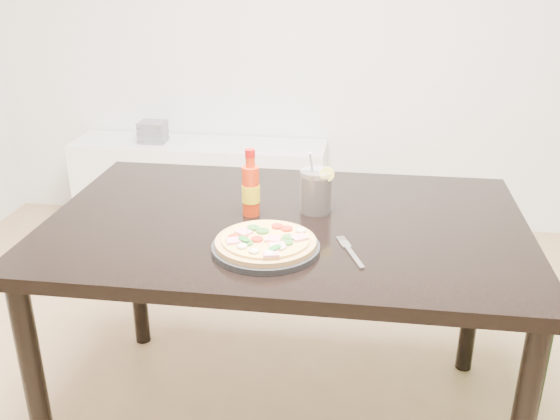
# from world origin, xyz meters

# --- Properties ---
(dining_table) EXTENTS (1.40, 0.90, 0.75)m
(dining_table) POSITION_xyz_m (-0.11, 0.52, 0.67)
(dining_table) COLOR black
(dining_table) RESTS_ON ground
(plate) EXTENTS (0.29, 0.29, 0.02)m
(plate) POSITION_xyz_m (-0.14, 0.31, 0.76)
(plate) COLOR black
(plate) RESTS_ON dining_table
(pizza) EXTENTS (0.27, 0.27, 0.03)m
(pizza) POSITION_xyz_m (-0.14, 0.31, 0.78)
(pizza) COLOR tan
(pizza) RESTS_ON plate
(hot_sauce_bottle) EXTENTS (0.06, 0.06, 0.20)m
(hot_sauce_bottle) POSITION_xyz_m (-0.22, 0.55, 0.83)
(hot_sauce_bottle) COLOR red
(hot_sauce_bottle) RESTS_ON dining_table
(cola_cup) EXTENTS (0.10, 0.10, 0.19)m
(cola_cup) POSITION_xyz_m (-0.03, 0.60, 0.81)
(cola_cup) COLOR black
(cola_cup) RESTS_ON dining_table
(fork) EXTENTS (0.08, 0.18, 0.00)m
(fork) POSITION_xyz_m (0.08, 0.34, 0.75)
(fork) COLOR silver
(fork) RESTS_ON dining_table
(media_console) EXTENTS (1.40, 0.34, 0.50)m
(media_console) POSITION_xyz_m (-0.80, 2.07, 0.25)
(media_console) COLOR white
(media_console) RESTS_ON ground
(cd_stack) EXTENTS (0.14, 0.12, 0.11)m
(cd_stack) POSITION_xyz_m (-1.05, 2.05, 0.56)
(cd_stack) COLOR slate
(cd_stack) RESTS_ON media_console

